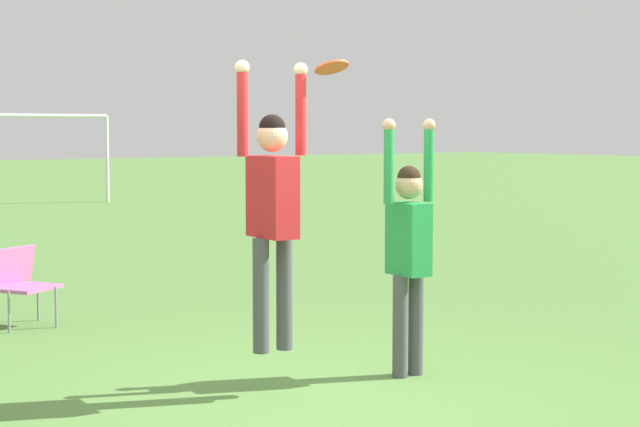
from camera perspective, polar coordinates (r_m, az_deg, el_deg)
name	(u,v)px	position (r m, az deg, el deg)	size (l,w,h in m)	color
ground_plane	(316,398)	(7.88, -0.24, -9.84)	(120.00, 120.00, 0.00)	#56843D
person_jumping	(272,199)	(7.74, -2.55, 0.79)	(0.61, 0.47, 2.11)	#4C4C51
person_defending	(409,242)	(8.43, 4.74, -1.50)	(0.51, 0.38, 2.04)	#4C4C51
frisbee	(332,67)	(7.98, 0.62, 7.80)	(0.26, 0.25, 0.11)	#E04C23
camping_chair_3	(20,280)	(11.06, -15.72, -3.43)	(0.76, 0.82, 0.77)	gray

